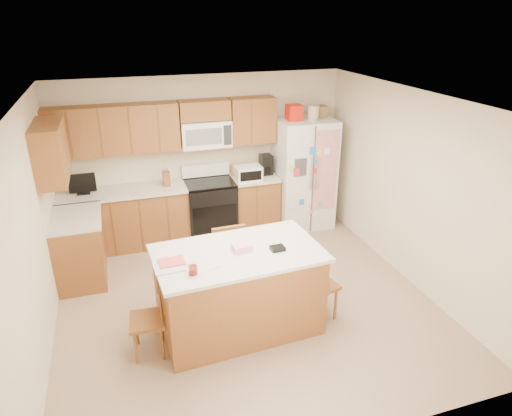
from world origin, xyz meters
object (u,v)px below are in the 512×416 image
object	(u,v)px
windsor_chair_left	(149,319)
windsor_chair_right	(316,284)
windsor_chair_back	(226,259)
refrigerator	(303,172)
island	(239,290)
stove	(210,207)

from	to	relation	value
windsor_chair_left	windsor_chair_right	bearing A→B (deg)	0.79
windsor_chair_back	windsor_chair_left	bearing A→B (deg)	-140.43
refrigerator	windsor_chair_left	size ratio (longest dim) A/B	2.32
refrigerator	windsor_chair_right	size ratio (longest dim) A/B	2.15
island	windsor_chair_back	world-z (taller)	island
windsor_chair_left	refrigerator	bearing A→B (deg)	41.74
refrigerator	stove	bearing A→B (deg)	177.70
refrigerator	island	size ratio (longest dim) A/B	1.10
windsor_chair_right	refrigerator	bearing A→B (deg)	70.45
stove	windsor_chair_left	size ratio (longest dim) A/B	1.28
stove	windsor_chair_left	world-z (taller)	stove
stove	windsor_chair_right	size ratio (longest dim) A/B	1.19
refrigerator	windsor_chair_right	xyz separation A→B (m)	(-0.87, -2.46, -0.47)
island	windsor_chair_right	distance (m)	0.92
island	windsor_chair_right	bearing A→B (deg)	-5.86
windsor_chair_left	windsor_chair_back	size ratio (longest dim) A/B	0.88
windsor_chair_left	windsor_chair_back	xyz separation A→B (m)	(1.05, 0.87, 0.06)
refrigerator	windsor_chair_right	world-z (taller)	refrigerator
refrigerator	island	world-z (taller)	refrigerator
windsor_chair_left	windsor_chair_back	distance (m)	1.36
windsor_chair_left	windsor_chair_back	bearing A→B (deg)	39.57
island	windsor_chair_right	world-z (taller)	island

